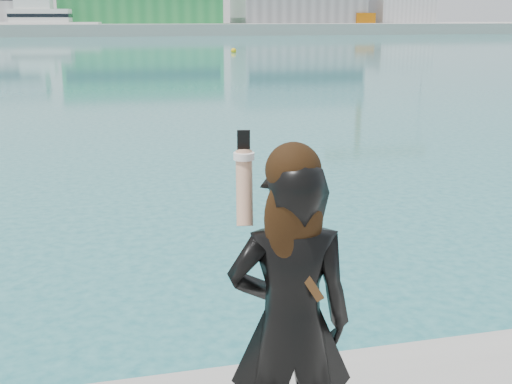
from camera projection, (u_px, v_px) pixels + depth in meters
far_quay at (98, 29)px, 125.22m from camera, size 320.00×40.00×2.00m
ancillary_shed at (400, 8)px, 134.88m from camera, size 12.00×10.00×6.00m
motor_yacht at (44, 22)px, 109.05m from camera, size 18.15×7.23×8.24m
buoy_near at (234, 52)px, 59.00m from camera, size 0.50×0.50×0.50m
woman at (290, 315)px, 3.12m from camera, size 0.68×0.52×1.79m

